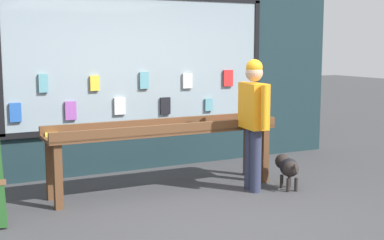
{
  "coord_description": "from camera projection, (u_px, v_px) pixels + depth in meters",
  "views": [
    {
      "loc": [
        -2.72,
        -4.93,
        1.84
      ],
      "look_at": [
        0.3,
        0.9,
        0.91
      ],
      "focal_mm": 50.0,
      "sensor_mm": 36.0,
      "label": 1
    }
  ],
  "objects": [
    {
      "name": "small_dog",
      "position": [
        288.0,
        167.0,
        6.82
      ],
      "size": [
        0.28,
        0.53,
        0.42
      ],
      "rotation": [
        0.0,
        0.0,
        1.35
      ],
      "color": "black",
      "rests_on": "ground_plane"
    },
    {
      "name": "shopfront_facade",
      "position": [
        125.0,
        45.0,
        7.67
      ],
      "size": [
        7.12,
        0.29,
        3.7
      ],
      "color": "#192D33",
      "rests_on": "ground_plane"
    },
    {
      "name": "person_browsing",
      "position": [
        254.0,
        115.0,
        6.65
      ],
      "size": [
        0.27,
        0.65,
        1.66
      ],
      "rotation": [
        0.0,
        0.0,
        1.45
      ],
      "color": "#2D334C",
      "rests_on": "ground_plane"
    },
    {
      "name": "ground_plane",
      "position": [
        206.0,
        214.0,
        5.83
      ],
      "size": [
        40.0,
        40.0,
        0.0
      ],
      "primitive_type": "plane",
      "color": "#38383A"
    },
    {
      "name": "display_table_main",
      "position": [
        164.0,
        135.0,
        6.7
      ],
      "size": [
        2.96,
        0.64,
        0.88
      ],
      "color": "brown",
      "rests_on": "ground_plane"
    }
  ]
}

